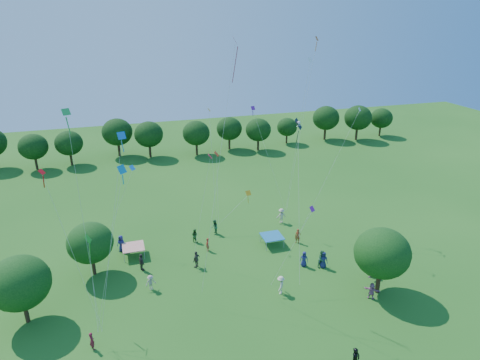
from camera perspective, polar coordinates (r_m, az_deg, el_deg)
name	(u,v)px	position (r m, az deg, el deg)	size (l,w,h in m)	color
near_tree_west	(19,283)	(38.84, -27.33, -12.10)	(4.81, 4.81, 5.95)	#422B19
near_tree_north	(90,243)	(43.00, -19.35, -7.90)	(4.31, 4.31, 5.40)	#422B19
near_tree_east	(382,253)	(39.86, 18.43, -9.24)	(4.91, 4.91, 6.28)	#422B19
treeline	(160,133)	(75.24, -10.58, 6.19)	(88.01, 8.77, 6.77)	#422B19
tent_red_stripe	(133,247)	(46.04, -14.05, -8.65)	(2.20, 2.20, 1.10)	red
tent_blue	(272,236)	(46.74, 4.29, -7.50)	(2.20, 2.20, 1.10)	#18659D
man_in_black	(355,360)	(33.48, 15.12, -22.19)	(0.75, 0.48, 2.02)	black
crowd_person_0	(121,243)	(47.25, -15.56, -8.15)	(0.90, 0.49, 1.83)	navy
crowd_person_1	(298,236)	(47.48, 7.71, -7.42)	(0.63, 0.40, 1.68)	maroon
crowd_person_2	(215,227)	(48.85, -3.41, -6.31)	(0.87, 0.47, 1.76)	#245634
crowd_person_3	(151,283)	(40.79, -11.82, -13.23)	(0.99, 0.44, 1.52)	tan
crowd_person_4	(142,262)	(43.55, -13.00, -10.65)	(1.06, 0.48, 1.81)	#3F3632
crowd_person_5	(370,269)	(43.52, 16.98, -11.30)	(1.46, 0.52, 1.57)	#A66198
crowd_person_6	(323,260)	(43.69, 11.05, -10.41)	(0.86, 0.46, 1.74)	navy
crowd_person_7	(207,245)	(45.81, -4.37, -8.59)	(0.55, 0.35, 1.48)	maroon
crowd_person_8	(322,259)	(43.73, 10.87, -10.30)	(0.90, 0.49, 1.83)	#275C35
crowd_person_9	(281,216)	(51.50, 5.52, -4.76)	(1.21, 0.54, 1.85)	#BFAE99
crowd_person_10	(196,259)	(43.17, -5.83, -10.48)	(1.05, 0.48, 1.78)	#463E38
crowd_person_11	(372,291)	(40.61, 17.15, -13.95)	(1.47, 0.52, 1.57)	#A45F8B
crowd_person_12	(304,259)	(43.62, 8.53, -10.38)	(0.80, 0.43, 1.62)	navy
crowd_person_13	(92,341)	(35.99, -19.15, -19.60)	(0.56, 0.36, 1.51)	maroon
crowd_person_14	(195,235)	(47.56, -6.06, -7.35)	(0.78, 0.42, 1.58)	#2A5725
crowd_person_15	(281,285)	(39.61, 5.44, -13.77)	(1.16, 0.52, 1.78)	beige
crowd_person_16	(90,241)	(49.10, -19.33, -7.63)	(0.89, 0.40, 1.52)	#3C3530
pirate_kite	(299,128)	(39.65, 7.81, 6.83)	(2.55, 6.99, 13.28)	black
red_high_kite	(229,93)	(35.44, -1.50, 11.51)	(4.58, 4.65, 20.54)	red
small_kite_0	(207,174)	(41.09, -4.38, 0.86)	(2.22, 0.96, 9.83)	red
small_kite_1	(309,84)	(49.82, 9.18, 12.52)	(3.73, 2.02, 19.83)	#FF5B0D
small_kite_2	(246,196)	(48.87, 0.80, -2.21)	(4.22, 1.16, 3.29)	orange
small_kite_3	(89,249)	(34.99, -19.48, -8.61)	(0.48, 3.56, 6.58)	#1C8818
small_kite_4	(118,176)	(32.39, -16.00, 0.53)	(3.36, 3.76, 14.34)	blue
small_kite_5	(302,228)	(33.83, 8.26, -6.36)	(2.10, 3.47, 8.84)	#971999
small_kite_6	(303,105)	(46.24, 8.37, 9.88)	(1.05, 2.92, 18.09)	white
small_kite_7	(116,211)	(28.22, -16.19, -3.93)	(3.34, 2.66, 13.84)	#0C80B5
small_kite_8	(60,221)	(30.15, -22.84, -5.08)	(2.28, 0.91, 13.49)	red
small_kite_9	(217,162)	(48.87, -3.12, 2.46)	(1.11, 3.78, 7.49)	red
small_kite_10	(211,144)	(46.60, -3.84, 4.77)	(0.38, 2.29, 12.76)	orange
small_kite_11	(77,180)	(28.71, -20.94, 0.04)	(0.54, 1.70, 17.19)	#188839
small_kite_12	(129,178)	(45.38, -14.62, 0.26)	(3.59, 0.69, 7.75)	#177EE7
small_kite_13	(261,133)	(48.67, 2.78, 6.23)	(3.99, 1.81, 12.60)	#7F199A
small_kite_14	(343,145)	(47.41, 13.52, 4.61)	(7.14, 1.97, 12.84)	silver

